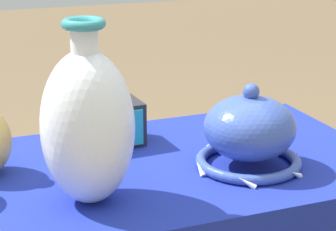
# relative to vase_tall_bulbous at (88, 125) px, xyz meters

# --- Properties ---
(display_table) EXTENTS (1.07, 0.56, 0.74)m
(display_table) POSITION_rel_vase_tall_bulbous_xyz_m (0.12, 0.11, -0.24)
(display_table) COLOR olive
(display_table) RESTS_ON ground_plane
(vase_tall_bulbous) EXTENTS (0.17, 0.17, 0.34)m
(vase_tall_bulbous) POSITION_rel_vase_tall_bulbous_xyz_m (0.00, 0.00, 0.00)
(vase_tall_bulbous) COLOR white
(vase_tall_bulbous) RESTS_ON display_table
(vase_dome_bell) EXTENTS (0.23, 0.22, 0.18)m
(vase_dome_bell) POSITION_rel_vase_tall_bulbous_xyz_m (0.35, 0.04, -0.08)
(vase_dome_bell) COLOR #3851A8
(vase_dome_bell) RESTS_ON display_table
(mosaic_tile_box) EXTENTS (0.14, 0.12, 0.10)m
(mosaic_tile_box) POSITION_rel_vase_tall_bulbous_xyz_m (0.13, 0.28, -0.10)
(mosaic_tile_box) COLOR #232328
(mosaic_tile_box) RESTS_ON display_table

